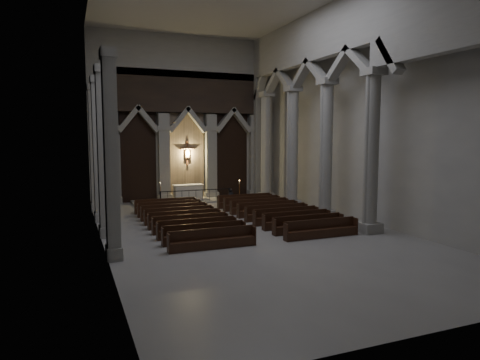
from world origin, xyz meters
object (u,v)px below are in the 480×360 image
Objects in this scene: altar_rail at (196,194)px; pews at (232,218)px; worshipper at (231,198)px; altar at (188,192)px; candle_stand_left at (161,199)px; candle_stand_right at (239,196)px.

pews is at bearing -90.00° from altar_rail.
altar_rail is 0.52× the size of pews.
worshipper is at bearing 69.99° from pews.
altar_rail is (0.27, -1.13, -0.03)m from altar.
pews is at bearing -70.99° from candle_stand_left.
candle_stand_left is at bearing 109.01° from pews.
altar_rail is at bearing 0.42° from candle_stand_left.
candle_stand_left is at bearing 175.59° from candle_stand_right.
altar is 0.42× the size of altar_rail.
pews is 5.29m from worshipper.
worshipper is at bearing -125.31° from candle_stand_right.
candle_stand_right is 0.16× the size of pews.
worshipper is (1.81, -2.33, -0.04)m from altar_rail.
candle_stand_right is at bearing -4.41° from candle_stand_left.
altar is at bearing 102.60° from worshipper.
candle_stand_left reaches higher than candle_stand_right.
pews is (2.51, -7.28, -0.16)m from candle_stand_left.
worshipper reaches higher than altar_rail.
candle_stand_right is 7.53m from pews.
worshipper is at bearing -52.23° from altar_rail.
candle_stand_left is 7.70m from pews.
altar is 1.36× the size of candle_stand_right.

